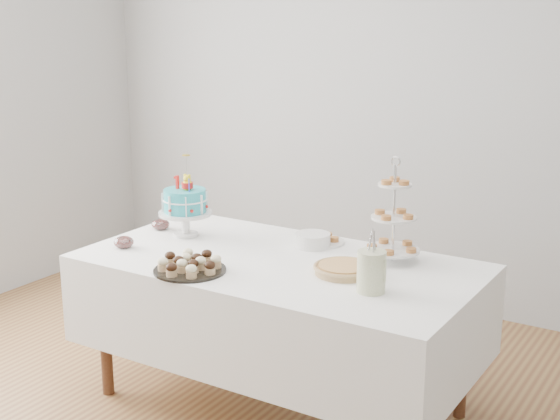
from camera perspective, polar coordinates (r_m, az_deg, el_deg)
The scene contains 11 objects.
walls at distance 3.39m, azimuth -2.80°, elevation 4.27°, with size 5.04×4.04×2.70m.
table at distance 3.85m, azimuth -0.10°, elevation -6.91°, with size 1.92×1.02×0.77m.
birthday_cake at distance 4.17m, azimuth -6.93°, elevation -0.32°, with size 0.28×0.28×0.44m.
cupcake_tray at distance 3.64m, azimuth -6.63°, elevation -3.92°, with size 0.34×0.34×0.08m.
pie at distance 3.59m, azimuth 4.69°, elevation -4.29°, with size 0.28×0.28×0.04m.
tiered_stand at distance 3.75m, azimuth 8.31°, elevation -0.59°, with size 0.26×0.26×0.51m.
plate_stack at distance 3.98m, azimuth 2.41°, elevation -2.22°, with size 0.18×0.18×0.07m.
pastry_plate at distance 4.05m, azimuth 3.01°, elevation -2.20°, with size 0.25×0.25×0.04m.
jam_bowl_a at distance 4.04m, azimuth -11.35°, elevation -2.33°, with size 0.10×0.10×0.06m.
jam_bowl_b at distance 4.34m, azimuth -8.72°, elevation -1.05°, with size 0.10×0.10×0.06m.
utensil_pitcher at distance 3.36m, azimuth 6.71°, elevation -4.37°, with size 0.13×0.12×0.28m.
Camera 1 is at (1.90, -2.74, 1.96)m, focal length 50.00 mm.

